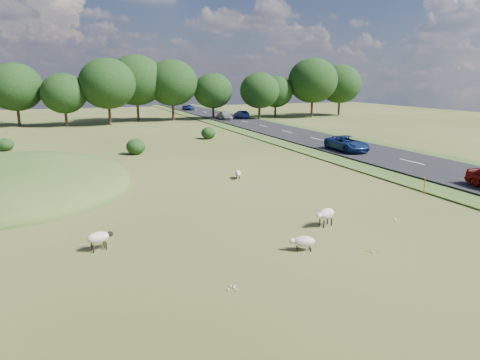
# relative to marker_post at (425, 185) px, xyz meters

# --- Properties ---
(ground) EXTENTS (160.00, 160.00, 0.00)m
(ground) POSITION_rel_marker_post_xyz_m (-13.46, 20.18, -0.60)
(ground) COLOR #3A5119
(ground) RESTS_ON ground
(mound) EXTENTS (16.00, 20.00, 4.00)m
(mound) POSITION_rel_marker_post_xyz_m (-25.46, 12.18, -0.60)
(mound) COLOR #33561E
(mound) RESTS_ON ground
(road) EXTENTS (8.00, 150.00, 0.25)m
(road) POSITION_rel_marker_post_xyz_m (6.54, 30.18, -0.47)
(road) COLOR black
(road) RESTS_ON ground
(treeline) EXTENTS (96.28, 14.66, 11.70)m
(treeline) POSITION_rel_marker_post_xyz_m (-14.52, 55.62, 5.97)
(treeline) COLOR black
(treeline) RESTS_ON ground
(shrubs) EXTENTS (24.48, 10.15, 1.56)m
(shrubs) POSITION_rel_marker_post_xyz_m (-15.17, 27.24, 0.14)
(shrubs) COLOR black
(shrubs) RESTS_ON ground
(marker_post) EXTENTS (0.06, 0.06, 1.20)m
(marker_post) POSITION_rel_marker_post_xyz_m (0.00, 0.00, 0.00)
(marker_post) COLOR #D8590C
(marker_post) RESTS_ON ground
(sheep_0) EXTENTS (0.74, 1.11, 0.61)m
(sheep_0) POSITION_rel_marker_post_xyz_m (-9.87, 8.66, -0.21)
(sheep_0) COLOR beige
(sheep_0) RESTS_ON ground
(sheep_1) EXTENTS (1.37, 0.90, 0.95)m
(sheep_1) POSITION_rel_marker_post_xyz_m (-9.60, -3.16, 0.06)
(sheep_1) COLOR beige
(sheep_1) RESTS_ON ground
(sheep_2) EXTENTS (1.21, 0.78, 0.67)m
(sheep_2) POSITION_rel_marker_post_xyz_m (-12.27, -5.58, -0.18)
(sheep_2) COLOR beige
(sheep_2) RESTS_ON ground
(sheep_3) EXTENTS (1.23, 0.77, 0.86)m
(sheep_3) POSITION_rel_marker_post_xyz_m (-20.66, -2.25, -0.00)
(sheep_3) COLOR beige
(sheep_3) RESTS_ON ground
(car_1) EXTENTS (1.48, 4.25, 1.40)m
(car_1) POSITION_rel_marker_post_xyz_m (8.44, 54.45, 0.35)
(car_1) COLOR navy
(car_1) RESTS_ON road
(car_2) EXTENTS (2.09, 4.53, 1.26)m
(car_2) POSITION_rel_marker_post_xyz_m (4.64, 79.46, 0.28)
(car_2) COLOR navy
(car_2) RESTS_ON road
(car_3) EXTENTS (2.50, 5.43, 1.51)m
(car_3) POSITION_rel_marker_post_xyz_m (4.64, 15.34, 0.40)
(car_3) COLOR navy
(car_3) RESTS_ON road
(car_4) EXTENTS (1.78, 4.42, 1.51)m
(car_4) POSITION_rel_marker_post_xyz_m (4.64, 53.15, 0.40)
(car_4) COLOR #9FA1A6
(car_4) RESTS_ON road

